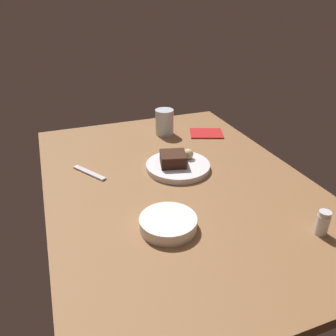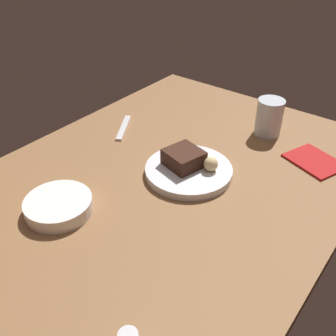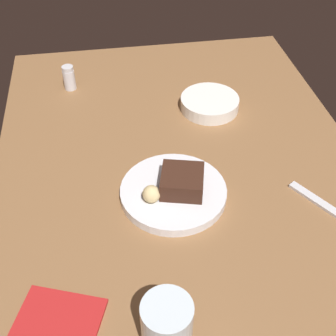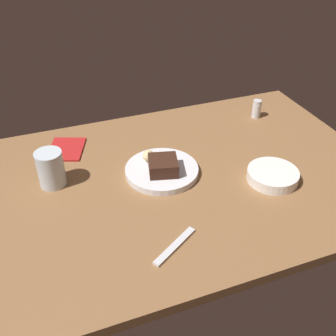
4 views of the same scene
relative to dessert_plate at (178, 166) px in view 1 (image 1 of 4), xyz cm
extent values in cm
cube|color=brown|center=(7.36, -3.34, -2.52)|extent=(120.00, 84.00, 3.00)
cylinder|color=silver|center=(0.00, 0.00, 0.00)|extent=(22.48, 22.48, 2.05)
cube|color=#381E14|center=(-0.20, -1.80, 3.14)|extent=(10.40, 10.53, 4.23)
sphere|color=#DBC184|center=(-2.50, 4.95, 2.86)|extent=(3.67, 3.67, 3.67)
cylinder|color=silver|center=(45.76, 21.48, 1.82)|extent=(3.27, 3.27, 5.69)
cylinder|color=silver|center=(45.76, 21.48, 5.26)|extent=(3.11, 3.11, 1.20)
cylinder|color=silver|center=(-31.85, 6.47, 4.46)|extent=(7.87, 7.87, 10.96)
cylinder|color=white|center=(29.92, -14.81, 0.62)|extent=(15.31, 15.31, 3.29)
cube|color=silver|center=(-7.35, -29.85, -0.67)|extent=(13.68, 9.46, 0.70)
cube|color=#B21E1E|center=(-25.50, 23.65, -0.72)|extent=(15.26, 16.94, 0.60)
camera|label=1|loc=(96.66, -39.66, 55.41)|focal=35.97mm
camera|label=2|loc=(67.66, 45.88, 57.73)|focal=41.53mm
camera|label=3|loc=(-64.02, 11.53, 67.32)|focal=47.36mm
camera|label=4|loc=(-32.87, -93.15, 72.10)|focal=42.67mm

